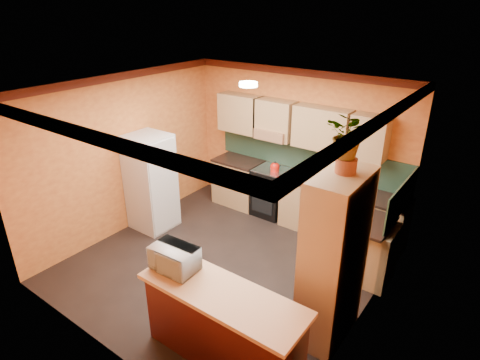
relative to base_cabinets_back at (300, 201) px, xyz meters
name	(u,v)px	position (x,y,z in m)	size (l,w,h in m)	color
room_shell	(236,130)	(-0.30, -1.52, 1.65)	(4.24, 4.24, 2.72)	black
base_cabinets_back	(300,201)	(0.00, 0.00, 0.00)	(3.65, 0.60, 0.88)	tan
countertop_back	(302,178)	(0.00, 0.00, 0.46)	(3.65, 0.62, 0.04)	black
stove	(271,191)	(-0.62, 0.00, 0.02)	(0.58, 0.58, 0.91)	black
kettle	(275,167)	(-0.52, -0.05, 0.56)	(0.17, 0.17, 0.18)	red
sink	(344,187)	(0.78, 0.00, 0.50)	(0.48, 0.40, 0.03)	silver
base_cabinets_right	(364,250)	(1.48, -0.82, 0.00)	(0.60, 0.80, 0.88)	tan
countertop_right	(368,222)	(1.48, -0.82, 0.46)	(0.62, 0.80, 0.04)	black
fridge	(151,182)	(-2.07, -1.62, 0.41)	(0.68, 0.66, 1.70)	silver
pantry	(333,260)	(1.53, -2.13, 0.61)	(0.48, 0.90, 2.10)	tan
fern_pot	(346,165)	(1.53, -2.08, 1.74)	(0.22, 0.22, 0.16)	brown
fern	(350,135)	(1.53, -2.08, 2.06)	(0.43, 0.38, 0.48)	tan
breakfast_bar	(223,328)	(0.77, -3.20, 0.00)	(1.80, 0.55, 0.88)	#501412
bar_top	(222,294)	(0.77, -3.20, 0.47)	(1.90, 0.65, 0.05)	tan
microwave	(174,258)	(0.09, -3.20, 0.63)	(0.52, 0.35, 0.29)	silver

